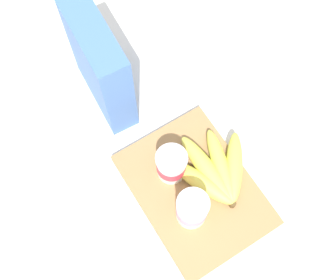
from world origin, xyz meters
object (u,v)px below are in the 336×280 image
object	(u,v)px
yogurt_cup_back	(171,165)
banana_bunch	(215,171)
cutting_board	(195,190)
yogurt_cup_front	(192,209)
cereal_box	(100,66)

from	to	relation	value
yogurt_cup_back	banana_bunch	size ratio (longest dim) A/B	0.43
cutting_board	banana_bunch	distance (m)	0.06
yogurt_cup_front	yogurt_cup_back	xyz separation A→B (m)	(0.10, -0.02, -0.01)
yogurt_cup_back	banana_bunch	bearing A→B (deg)	-125.28
cutting_board	cereal_box	world-z (taller)	cereal_box
yogurt_cup_front	yogurt_cup_back	size ratio (longest dim) A/B	1.16
cutting_board	banana_bunch	bearing A→B (deg)	-83.86
cereal_box	yogurt_cup_front	size ratio (longest dim) A/B	2.67
cutting_board	banana_bunch	world-z (taller)	banana_bunch
yogurt_cup_back	banana_bunch	xyz separation A→B (m)	(-0.05, -0.08, -0.02)
banana_bunch	cutting_board	bearing A→B (deg)	96.14
cutting_board	yogurt_cup_front	world-z (taller)	yogurt_cup_front
cereal_box	banana_bunch	world-z (taller)	cereal_box
cutting_board	yogurt_cup_back	bearing A→B (deg)	19.61
cereal_box	banana_bunch	xyz separation A→B (m)	(-0.30, -0.10, -0.09)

